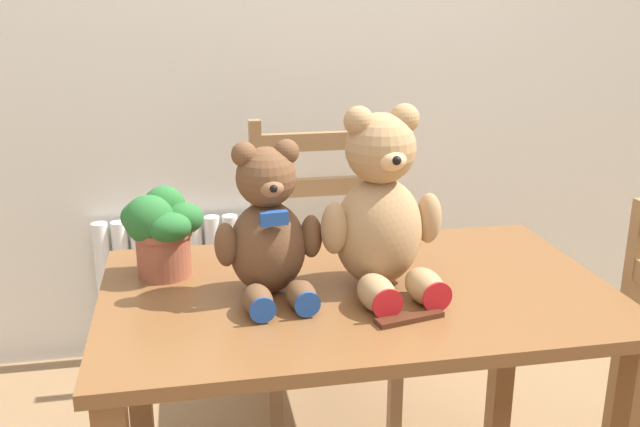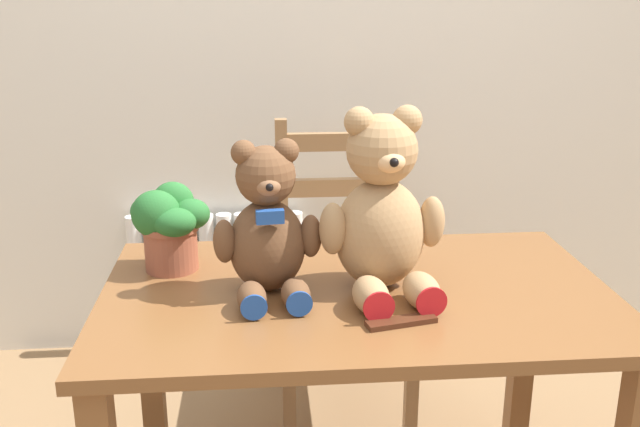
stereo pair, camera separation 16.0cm
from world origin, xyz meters
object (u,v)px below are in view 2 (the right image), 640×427
object	(u,v)px
potted_plant	(168,223)
wooden_chair_behind	(342,277)
chocolate_bar	(401,322)
teddy_bear_left	(267,229)
teddy_bear_right	(382,213)

from	to	relation	value
potted_plant	wooden_chair_behind	bearing A→B (deg)	47.59
potted_plant	chocolate_bar	distance (m)	0.63
teddy_bear_left	teddy_bear_right	distance (m)	0.26
teddy_bear_left	chocolate_bar	world-z (taller)	teddy_bear_left
wooden_chair_behind	chocolate_bar	world-z (taller)	wooden_chair_behind
teddy_bear_left	potted_plant	world-z (taller)	teddy_bear_left
teddy_bear_left	potted_plant	distance (m)	0.29
teddy_bear_right	potted_plant	xyz separation A→B (m)	(-0.50, 0.16, -0.06)
wooden_chair_behind	potted_plant	size ratio (longest dim) A/B	4.53
wooden_chair_behind	teddy_bear_left	size ratio (longest dim) A/B	2.75
teddy_bear_left	teddy_bear_right	bearing A→B (deg)	173.95
wooden_chair_behind	chocolate_bar	distance (m)	0.92
wooden_chair_behind	teddy_bear_right	distance (m)	0.82
potted_plant	teddy_bear_right	bearing A→B (deg)	-17.61
teddy_bear_right	potted_plant	bearing A→B (deg)	-24.85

